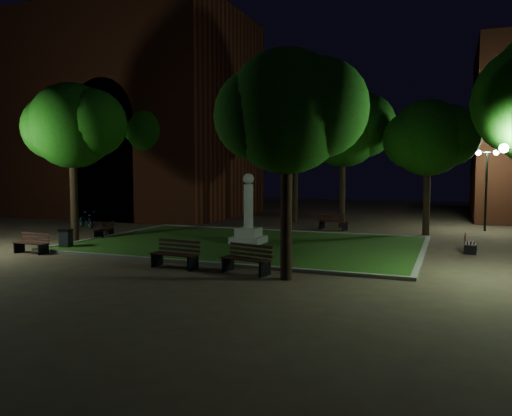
{
  "coord_description": "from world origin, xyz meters",
  "views": [
    {
      "loc": [
        8.62,
        -19.02,
        3.39
      ],
      "look_at": [
        0.76,
        1.0,
        1.78
      ],
      "focal_mm": 35.0,
      "sensor_mm": 36.0,
      "label": 1
    }
  ],
  "objects": [
    {
      "name": "ground",
      "position": [
        0.0,
        0.0,
        0.0
      ],
      "size": [
        80.0,
        80.0,
        0.0
      ],
      "primitive_type": "plane",
      "color": "#4B3929"
    },
    {
      "name": "lawn",
      "position": [
        0.0,
        2.0,
        0.04
      ],
      "size": [
        15.0,
        10.0,
        0.08
      ],
      "primitive_type": "cube",
      "color": "#274E15",
      "rests_on": "ground"
    },
    {
      "name": "lawn_kerb",
      "position": [
        0.0,
        2.0,
        0.06
      ],
      "size": [
        15.4,
        10.4,
        0.12
      ],
      "color": "slate",
      "rests_on": "ground"
    },
    {
      "name": "monument",
      "position": [
        0.0,
        2.0,
        0.96
      ],
      "size": [
        1.4,
        1.4,
        3.2
      ],
      "color": "#A49F97",
      "rests_on": "lawn"
    },
    {
      "name": "building_main",
      "position": [
        -15.86,
        13.79,
        7.38
      ],
      "size": [
        20.0,
        12.0,
        15.0
      ],
      "color": "#562313",
      "rests_on": "ground"
    },
    {
      "name": "tree_west",
      "position": [
        -8.0,
        -0.16,
        5.5
      ],
      "size": [
        4.91,
        4.01,
        7.52
      ],
      "color": "black",
      "rests_on": "ground"
    },
    {
      "name": "tree_north_er",
      "position": [
        2.63,
        10.64,
        5.95
      ],
      "size": [
        5.79,
        4.72,
        8.32
      ],
      "color": "black",
      "rests_on": "ground"
    },
    {
      "name": "tree_ne",
      "position": [
        7.5,
        8.64,
        5.1
      ],
      "size": [
        4.89,
        3.99,
        7.1
      ],
      "color": "black",
      "rests_on": "ground"
    },
    {
      "name": "tree_se",
      "position": [
        3.96,
        -4.37,
        5.18
      ],
      "size": [
        4.68,
        3.82,
        7.1
      ],
      "color": "black",
      "rests_on": "ground"
    },
    {
      "name": "tree_nw",
      "position": [
        -9.57,
        9.95,
        5.93
      ],
      "size": [
        5.76,
        4.7,
        8.28
      ],
      "color": "black",
      "rests_on": "ground"
    },
    {
      "name": "tree_far_north",
      "position": [
        -0.87,
        12.45,
        6.18
      ],
      "size": [
        4.87,
        3.98,
        8.18
      ],
      "color": "black",
      "rests_on": "ground"
    },
    {
      "name": "lamppost_nw",
      "position": [
        -11.46,
        10.19,
        2.88
      ],
      "size": [
        1.18,
        0.28,
        4.06
      ],
      "color": "black",
      "rests_on": "ground"
    },
    {
      "name": "lamppost_ne",
      "position": [
        10.43,
        11.7,
        3.17
      ],
      "size": [
        1.18,
        0.28,
        4.54
      ],
      "color": "black",
      "rests_on": "ground"
    },
    {
      "name": "bench_near_left",
      "position": [
        -0.32,
        -3.96,
        0.45
      ],
      "size": [
        1.8,
        0.77,
        0.96
      ],
      "rotation": [
        0.0,
        0.0,
        -0.1
      ],
      "color": "black",
      "rests_on": "ground"
    },
    {
      "name": "bench_near_right",
      "position": [
        2.38,
        -3.91,
        0.45
      ],
      "size": [
        1.82,
        0.99,
        0.95
      ],
      "rotation": [
        0.0,
        0.0,
        -0.24
      ],
      "color": "black",
      "rests_on": "ground"
    },
    {
      "name": "bench_west_near",
      "position": [
        -7.42,
        -3.43,
        0.39
      ],
      "size": [
        1.53,
        0.57,
        0.84
      ],
      "rotation": [
        0.0,
        0.0,
        -0.02
      ],
      "color": "black",
      "rests_on": "ground"
    },
    {
      "name": "bench_left_side",
      "position": [
        -7.78,
        1.68,
        0.37
      ],
      "size": [
        0.84,
        1.51,
        0.79
      ],
      "rotation": [
        0.0,
        0.0,
        -1.32
      ],
      "color": "black",
      "rests_on": "ground"
    },
    {
      "name": "bench_right_side",
      "position": [
        9.37,
        3.37,
        0.36
      ],
      "size": [
        0.57,
        1.42,
        0.76
      ],
      "rotation": [
        0.0,
        0.0,
        1.51
      ],
      "color": "black",
      "rests_on": "ground"
    },
    {
      "name": "bench_far_side",
      "position": [
        2.31,
        9.1,
        0.45
      ],
      "size": [
        1.83,
        1.08,
        0.95
      ],
      "rotation": [
        0.0,
        0.0,
        2.84
      ],
      "color": "black",
      "rests_on": "ground"
    },
    {
      "name": "trash_bin",
      "position": [
        -7.01,
        -1.94,
        0.42
      ],
      "size": [
        0.58,
        0.58,
        0.84
      ],
      "color": "black",
      "rests_on": "ground"
    },
    {
      "name": "bicycle",
      "position": [
        -11.67,
        4.87,
        0.5
      ],
      "size": [
        1.98,
        1.45,
        0.99
      ],
      "primitive_type": "imported",
      "rotation": [
        0.0,
        0.0,
        1.1
      ],
      "color": "black",
      "rests_on": "ground"
    }
  ]
}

